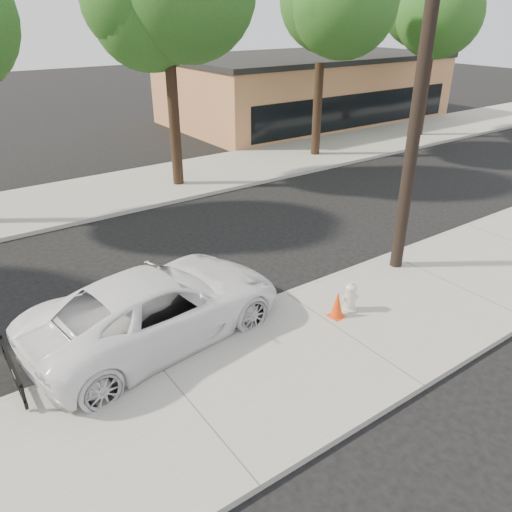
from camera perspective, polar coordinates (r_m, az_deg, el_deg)
name	(u,v)px	position (r m, az deg, el deg)	size (l,w,h in m)	color
ground	(241,268)	(14.67, -1.70, -1.32)	(120.00, 120.00, 0.00)	black
near_sidewalk	(345,335)	(11.81, 10.12, -8.90)	(90.00, 4.40, 0.15)	gray
far_sidewalk	(128,189)	(21.71, -14.39, 7.42)	(90.00, 5.00, 0.15)	gray
curb_near	(286,295)	(13.16, 3.40, -4.49)	(90.00, 0.12, 0.16)	#9E9B93
building_main	(306,89)	(35.78, 5.70, 18.47)	(18.00, 10.00, 4.00)	#B56F4B
utility_pole	(418,104)	(13.66, 18.04, 16.23)	(1.40, 0.34, 9.00)	black
tree_c	(173,7)	(20.73, -9.42, 26.29)	(4.96, 4.80, 9.55)	black
tree_d	(327,21)	(25.59, 8.15, 25.09)	(4.50, 4.35, 8.75)	black
tree_e	(441,12)	(31.45, 20.36, 24.67)	(4.80, 4.65, 9.25)	black
police_cruiser	(158,306)	(11.47, -11.16, -5.66)	(2.74, 5.95, 1.65)	white
fire_hydrant	(350,298)	(12.41, 10.72, -4.71)	(0.39, 0.35, 0.73)	silver
traffic_cone	(337,305)	(12.14, 9.27, -5.51)	(0.36, 0.36, 0.67)	#E83E0C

